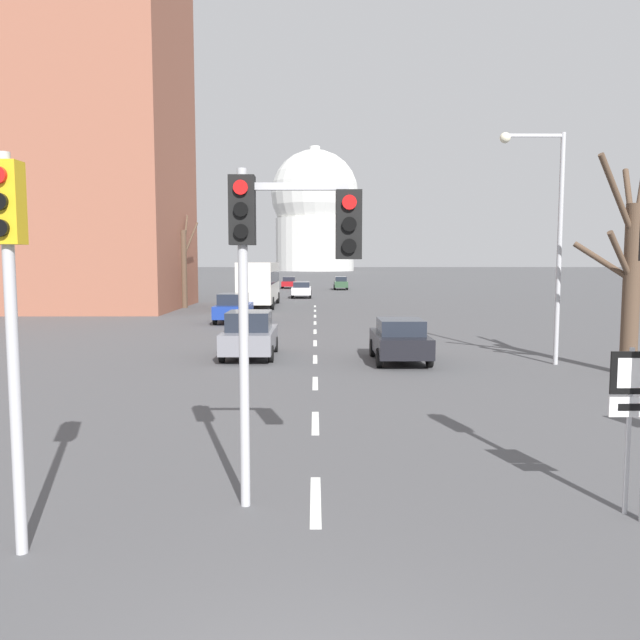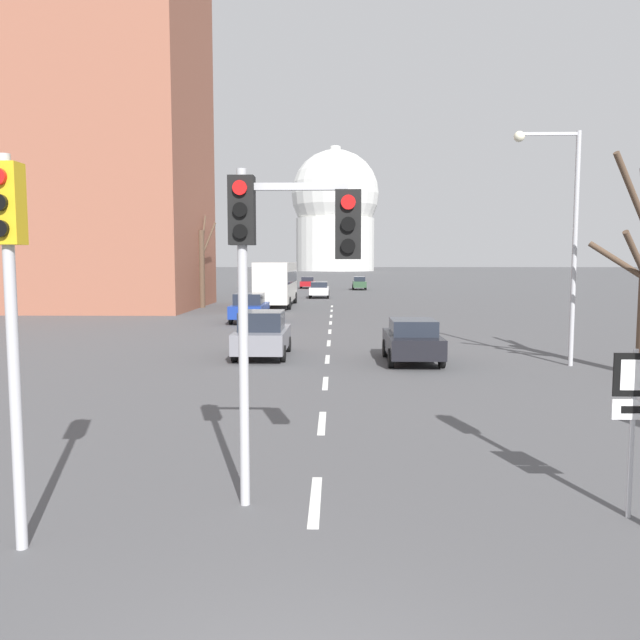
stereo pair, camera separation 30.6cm
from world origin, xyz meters
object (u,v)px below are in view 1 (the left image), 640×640
object	(u,v)px
route_sign_post	(630,402)
sedan_far_left	(250,335)
sedan_near_left	(341,283)
sedan_mid_centre	(289,282)
city_bus	(260,281)
sedan_near_right	(302,290)
street_lamp_right	(548,223)
traffic_signal_centre_tall	(280,254)
sedan_far_right	(234,308)
sedan_distant_centre	(400,340)
traffic_signal_near_left	(9,278)

from	to	relation	value
route_sign_post	sedan_far_left	bearing A→B (deg)	115.10
sedan_near_left	sedan_mid_centre	xyz separation A→B (m)	(-6.72, 4.24, -0.07)
route_sign_post	sedan_mid_centre	world-z (taller)	route_sign_post
city_bus	sedan_mid_centre	bearing A→B (deg)	88.47
sedan_near_right	city_bus	world-z (taller)	city_bus
street_lamp_right	city_bus	bearing A→B (deg)	113.80
sedan_near_left	traffic_signal_centre_tall	bearing A→B (deg)	-93.08
sedan_mid_centre	sedan_near_right	bearing A→B (deg)	-84.53
sedan_mid_centre	sedan_far_left	distance (m)	60.23
sedan_mid_centre	sedan_far_right	world-z (taller)	sedan_far_right
sedan_far_right	sedan_distant_centre	distance (m)	16.40
route_sign_post	sedan_distant_centre	bearing A→B (deg)	95.86
traffic_signal_near_left	route_sign_post	size ratio (longest dim) A/B	2.03
traffic_signal_centre_tall	route_sign_post	xyz separation A→B (m)	(4.88, -0.34, -2.06)
traffic_signal_centre_tall	city_bus	bearing A→B (deg)	95.47
traffic_signal_centre_tall	sedan_mid_centre	distance (m)	74.54
traffic_signal_centre_tall	sedan_far_left	size ratio (longest dim) A/B	1.19
route_sign_post	traffic_signal_near_left	bearing A→B (deg)	-171.91
sedan_far_left	traffic_signal_near_left	bearing A→B (deg)	-94.24
sedan_near_right	sedan_near_left	bearing A→B (deg)	75.69
street_lamp_right	sedan_near_left	world-z (taller)	street_lamp_right
traffic_signal_centre_tall	street_lamp_right	distance (m)	15.09
sedan_near_left	sedan_mid_centre	bearing A→B (deg)	147.75
traffic_signal_centre_tall	street_lamp_right	bearing A→B (deg)	55.97
city_bus	route_sign_post	bearing A→B (deg)	-77.86
street_lamp_right	sedan_mid_centre	bearing A→B (deg)	100.39
route_sign_post	sedan_near_right	size ratio (longest dim) A/B	0.56
sedan_near_right	route_sign_post	bearing A→B (deg)	-83.81
street_lamp_right	sedan_near_left	bearing A→B (deg)	94.60
traffic_signal_near_left	route_sign_post	world-z (taller)	traffic_signal_near_left
street_lamp_right	sedan_far_right	xyz separation A→B (m)	(-12.67, 15.06, -4.00)
traffic_signal_near_left	sedan_distant_centre	xyz separation A→B (m)	(6.60, 14.55, -2.57)
street_lamp_right	sedan_near_right	distance (m)	40.97
street_lamp_right	sedan_distant_centre	world-z (taller)	street_lamp_right
sedan_mid_centre	route_sign_post	bearing A→B (deg)	-84.02
street_lamp_right	city_bus	distance (m)	30.54
sedan_mid_centre	traffic_signal_near_left	bearing A→B (deg)	-90.11
route_sign_post	street_lamp_right	distance (m)	13.67
sedan_near_left	sedan_far_right	xyz separation A→B (m)	(-8.03, -42.66, 0.02)
route_sign_post	sedan_near_left	distance (m)	70.54
sedan_mid_centre	sedan_far_left	world-z (taller)	sedan_far_left
route_sign_post	sedan_far_right	bearing A→B (deg)	108.16
sedan_far_left	sedan_distant_centre	world-z (taller)	sedan_far_left
traffic_signal_centre_tall	sedan_near_right	bearing A→B (deg)	90.90
route_sign_post	sedan_far_right	size ratio (longest dim) A/B	0.52
traffic_signal_centre_tall	sedan_mid_centre	bearing A→B (deg)	92.27
sedan_far_left	sedan_far_right	world-z (taller)	sedan_far_left
sedan_far_left	street_lamp_right	bearing A→B (deg)	-9.56
sedan_near_left	sedan_mid_centre	size ratio (longest dim) A/B	1.00
street_lamp_right	sedan_near_right	size ratio (longest dim) A/B	1.87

